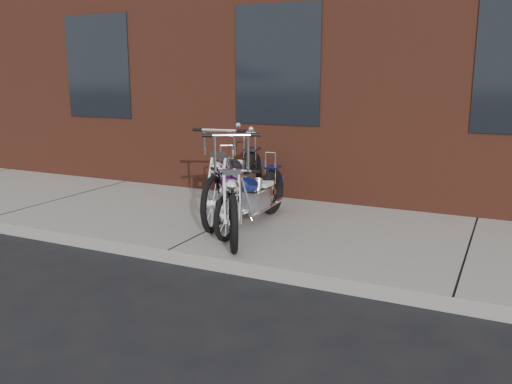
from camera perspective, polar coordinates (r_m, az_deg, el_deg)
The scene contains 5 objects.
ground at distance 6.16m, azimuth -9.23°, elevation -7.40°, with size 120.00×120.00×0.00m, color black.
sidewalk at distance 7.36m, azimuth -2.58°, elevation -3.39°, with size 22.00×3.00×0.15m, color slate.
chopper_purple at distance 6.65m, azimuth -2.80°, elevation -0.74°, with size 1.27×2.00×1.28m.
chopper_blue at distance 6.93m, azimuth -0.28°, elevation -0.63°, with size 0.49×2.01×0.87m.
chopper_third at distance 7.47m, azimuth -2.15°, elevation 0.97°, with size 0.70×2.45×1.25m.
Camera 1 is at (3.36, -4.74, 2.05)m, focal length 38.00 mm.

